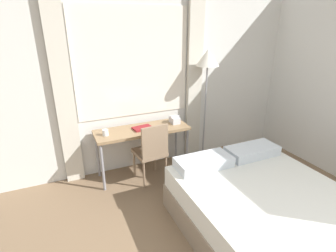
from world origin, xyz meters
The scene contains 8 objects.
wall_back_with_window centered at (-0.05, 3.36, 1.35)m, with size 5.41×0.13×2.70m.
desk centered at (-0.37, 3.05, 0.66)m, with size 1.33×0.47×0.73m.
desk_chair centered at (-0.33, 2.80, 0.50)m, with size 0.44×0.44×0.89m.
bed centered at (0.40, 1.31, 0.28)m, with size 1.58×1.92×0.67m.
standing_lamp centered at (0.68, 3.09, 1.54)m, with size 0.34×0.34×1.77m.
telephone centered at (0.15, 3.07, 0.78)m, with size 0.14×0.17×0.11m.
book centered at (-0.37, 3.05, 0.74)m, with size 0.29×0.20×0.02m.
mug centered at (-0.89, 3.02, 0.77)m, with size 0.08×0.08×0.08m.
Camera 1 is at (-1.42, -0.24, 2.13)m, focal length 28.00 mm.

